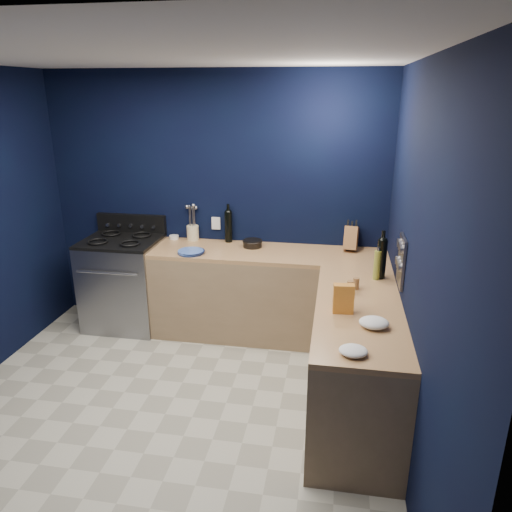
% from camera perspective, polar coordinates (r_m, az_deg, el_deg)
% --- Properties ---
extents(floor, '(3.50, 3.50, 0.02)m').
position_cam_1_polar(floor, '(4.03, -10.67, -18.00)').
color(floor, '#AFAB98').
rests_on(floor, ground).
extents(ceiling, '(3.50, 3.50, 0.02)m').
position_cam_1_polar(ceiling, '(3.24, -13.69, 22.31)').
color(ceiling, silver).
rests_on(ceiling, ground).
extents(wall_back, '(3.50, 0.02, 2.60)m').
position_cam_1_polar(wall_back, '(5.03, -4.75, 6.37)').
color(wall_back, black).
rests_on(wall_back, ground).
extents(wall_right, '(0.02, 3.50, 2.60)m').
position_cam_1_polar(wall_right, '(3.23, 18.50, -1.84)').
color(wall_right, black).
rests_on(wall_right, ground).
extents(cab_back, '(2.30, 0.63, 0.86)m').
position_cam_1_polar(cab_back, '(4.89, 1.44, -4.72)').
color(cab_back, '#8F7251').
rests_on(cab_back, floor).
extents(top_back, '(2.30, 0.63, 0.04)m').
position_cam_1_polar(top_back, '(4.72, 1.49, 0.29)').
color(top_back, brown).
rests_on(top_back, cab_back).
extents(cab_right, '(0.63, 1.67, 0.86)m').
position_cam_1_polar(cab_right, '(3.83, 11.60, -12.32)').
color(cab_right, '#8F7251').
rests_on(cab_right, floor).
extents(top_right, '(0.63, 1.67, 0.04)m').
position_cam_1_polar(top_right, '(3.62, 12.07, -6.22)').
color(top_right, brown).
rests_on(top_right, cab_right).
extents(gas_range, '(0.76, 0.66, 0.92)m').
position_cam_1_polar(gas_range, '(5.28, -15.26, -3.20)').
color(gas_range, gray).
rests_on(gas_range, floor).
extents(oven_door, '(0.59, 0.02, 0.42)m').
position_cam_1_polar(oven_door, '(5.03, -16.72, -4.62)').
color(oven_door, black).
rests_on(oven_door, gas_range).
extents(cooktop, '(0.76, 0.66, 0.03)m').
position_cam_1_polar(cooktop, '(5.13, -15.72, 1.73)').
color(cooktop, black).
rests_on(cooktop, gas_range).
extents(backguard, '(0.76, 0.06, 0.20)m').
position_cam_1_polar(backguard, '(5.36, -14.49, 3.75)').
color(backguard, black).
rests_on(backguard, gas_range).
extents(spice_panel, '(0.02, 0.28, 0.38)m').
position_cam_1_polar(spice_panel, '(3.78, 16.80, -0.60)').
color(spice_panel, gray).
rests_on(spice_panel, wall_right).
extents(wall_outlet, '(0.09, 0.02, 0.13)m').
position_cam_1_polar(wall_outlet, '(5.06, -4.75, 3.88)').
color(wall_outlet, white).
rests_on(wall_outlet, wall_back).
extents(plate_stack, '(0.27, 0.27, 0.03)m').
position_cam_1_polar(plate_stack, '(4.70, -7.72, 0.48)').
color(plate_stack, '#3761B0').
rests_on(plate_stack, top_back).
extents(ramekin, '(0.12, 0.12, 0.04)m').
position_cam_1_polar(ramekin, '(5.19, -9.65, 2.21)').
color(ramekin, white).
rests_on(ramekin, top_back).
extents(utensil_crock, '(0.16, 0.16, 0.16)m').
position_cam_1_polar(utensil_crock, '(5.11, -7.48, 2.73)').
color(utensil_crock, '#F7F5CA').
rests_on(utensil_crock, top_back).
extents(wine_bottle_back, '(0.09, 0.09, 0.32)m').
position_cam_1_polar(wine_bottle_back, '(4.99, -3.28, 3.46)').
color(wine_bottle_back, black).
rests_on(wine_bottle_back, top_back).
extents(lemon_basket, '(0.22, 0.22, 0.07)m').
position_cam_1_polar(lemon_basket, '(4.85, -0.42, 1.49)').
color(lemon_basket, black).
rests_on(lemon_basket, top_back).
extents(knife_block, '(0.16, 0.28, 0.28)m').
position_cam_1_polar(knife_block, '(4.84, 11.18, 2.07)').
color(knife_block, brown).
rests_on(knife_block, top_back).
extents(wine_bottle_right, '(0.09, 0.09, 0.33)m').
position_cam_1_polar(wine_bottle_right, '(4.14, 14.59, -0.37)').
color(wine_bottle_right, black).
rests_on(wine_bottle_right, top_right).
extents(oil_bottle, '(0.07, 0.07, 0.25)m').
position_cam_1_polar(oil_bottle, '(4.12, 14.10, -1.05)').
color(oil_bottle, olive).
rests_on(oil_bottle, top_right).
extents(spice_jar_near, '(0.06, 0.06, 0.11)m').
position_cam_1_polar(spice_jar_near, '(3.79, 11.05, -3.69)').
color(spice_jar_near, olive).
rests_on(spice_jar_near, top_right).
extents(spice_jar_far, '(0.05, 0.05, 0.09)m').
position_cam_1_polar(spice_jar_far, '(3.90, 11.74, -3.20)').
color(spice_jar_far, olive).
rests_on(spice_jar_far, top_right).
extents(crouton_bag, '(0.15, 0.08, 0.21)m').
position_cam_1_polar(crouton_bag, '(3.46, 10.29, -4.98)').
color(crouton_bag, '#A8411E').
rests_on(crouton_bag, top_right).
extents(towel_front, '(0.24, 0.22, 0.07)m').
position_cam_1_polar(towel_front, '(3.32, 13.77, -7.66)').
color(towel_front, white).
rests_on(towel_front, top_right).
extents(towel_end, '(0.22, 0.21, 0.05)m').
position_cam_1_polar(towel_end, '(2.98, 11.42, -10.92)').
color(towel_end, white).
rests_on(towel_end, top_right).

